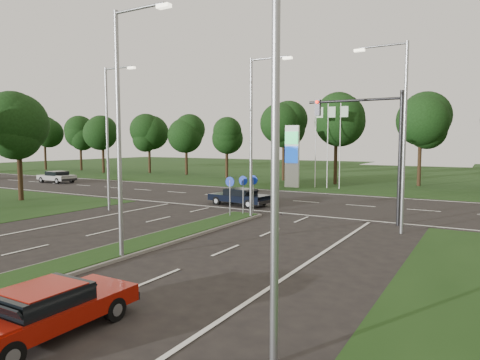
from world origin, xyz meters
The scene contains 16 objects.
verge_far centered at (0.00, 55.00, 0.00)m, with size 160.00×50.00×0.02m, color #193411.
cross_road centered at (0.00, 24.00, 0.00)m, with size 160.00×12.00×0.02m, color black.
median_kerb centered at (0.00, 4.00, 0.06)m, with size 2.00×26.00×0.12m, color slate.
streetlight_median_near centered at (1.00, 6.00, 5.08)m, with size 2.53×0.22×9.00m.
streetlight_median_far centered at (1.00, 16.00, 5.08)m, with size 2.53×0.22×9.00m.
streetlight_left_far centered at (-8.30, 14.00, 5.08)m, with size 2.53×0.22×9.00m.
streetlight_right_far centered at (8.80, 16.00, 5.08)m, with size 2.53×0.22×9.00m.
streetlight_right_near centered at (8.80, 2.00, 5.08)m, with size 2.53×0.22×9.00m.
traffic_signal centered at (7.19, 18.00, 4.65)m, with size 5.10×0.42×7.00m.
median_signs centered at (0.00, 16.40, 1.71)m, with size 1.16×1.76×2.38m.
gas_pylon centered at (-3.79, 33.05, 3.20)m, with size 5.80×1.26×8.00m.
tree_left_far centered at (-17.90, 13.93, 6.11)m, with size 5.20×5.20×8.86m.
treeline_far centered at (0.10, 39.93, 6.83)m, with size 6.00×6.00×9.90m.
red_sedan centered at (4.03, 0.54, 0.61)m, with size 1.72×4.12×1.13m.
navy_sedan centered at (-2.29, 20.00, 0.63)m, with size 4.46×2.25×1.18m.
far_car_a centered at (-27.93, 24.57, 0.69)m, with size 4.53×2.12×1.28m.
Camera 1 is at (12.47, -5.26, 4.31)m, focal length 32.00 mm.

